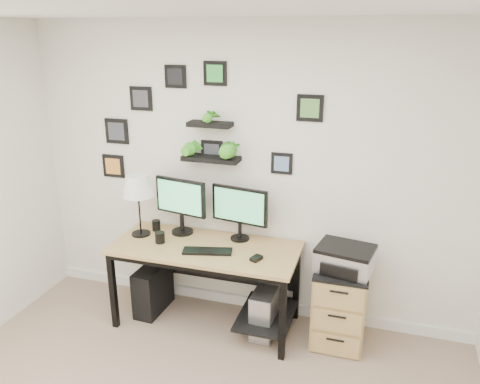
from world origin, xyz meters
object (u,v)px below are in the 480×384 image
(mug, at_px, (160,238))
(printer, at_px, (345,258))
(pc_tower_grey, at_px, (266,310))
(file_cabinet, at_px, (340,304))
(pc_tower_black, at_px, (153,288))
(monitor_right, at_px, (240,209))
(monitor_left, at_px, (181,202))
(desk, at_px, (211,258))
(table_lamp, at_px, (138,187))

(mug, bearing_deg, printer, 4.47)
(pc_tower_grey, distance_m, printer, 0.84)
(mug, relative_size, file_cabinet, 0.14)
(pc_tower_black, bearing_deg, mug, -27.19)
(monitor_right, height_order, pc_tower_black, monitor_right)
(monitor_left, height_order, pc_tower_grey, monitor_left)
(desk, distance_m, mug, 0.48)
(monitor_right, distance_m, file_cabinet, 1.16)
(mug, distance_m, printer, 1.57)
(mug, bearing_deg, desk, 10.39)
(monitor_right, height_order, file_cabinet, monitor_right)
(mug, height_order, pc_tower_grey, mug)
(desk, height_order, mug, mug)
(mug, xyz_separation_m, pc_tower_grey, (0.94, 0.06, -0.59))
(table_lamp, relative_size, mug, 5.83)
(file_cabinet, xyz_separation_m, printer, (0.01, -0.02, 0.44))
(monitor_left, height_order, table_lamp, table_lamp)
(desk, distance_m, file_cabinet, 1.16)
(pc_tower_black, xyz_separation_m, printer, (1.71, 0.04, 0.55))
(monitor_right, distance_m, pc_tower_grey, 0.90)
(table_lamp, xyz_separation_m, file_cabinet, (1.80, 0.03, -0.86))
(desk, relative_size, mug, 16.69)
(table_lamp, bearing_deg, pc_tower_grey, -2.32)
(pc_tower_black, bearing_deg, monitor_right, 15.74)
(monitor_left, xyz_separation_m, printer, (1.47, -0.12, -0.28))
(table_lamp, height_order, pc_tower_black, table_lamp)
(mug, relative_size, pc_tower_grey, 0.22)
(monitor_right, distance_m, pc_tower_black, 1.15)
(monitor_right, relative_size, pc_tower_black, 1.17)
(monitor_right, bearing_deg, pc_tower_grey, -34.36)
(desk, height_order, file_cabinet, desk)
(pc_tower_grey, xyz_separation_m, printer, (0.62, 0.06, 0.56))
(monitor_left, bearing_deg, file_cabinet, -4.18)
(pc_tower_grey, bearing_deg, file_cabinet, 7.41)
(monitor_right, relative_size, mug, 5.39)
(monitor_left, bearing_deg, printer, -4.76)
(monitor_left, height_order, printer, monitor_left)
(monitor_right, bearing_deg, file_cabinet, -7.83)
(mug, distance_m, pc_tower_black, 0.60)
(desk, xyz_separation_m, mug, (-0.44, -0.08, 0.17))
(table_lamp, height_order, file_cabinet, table_lamp)
(table_lamp, distance_m, mug, 0.48)
(table_lamp, distance_m, printer, 1.86)
(monitor_right, xyz_separation_m, printer, (0.92, -0.14, -0.27))
(monitor_left, distance_m, printer, 1.50)
(pc_tower_black, relative_size, file_cabinet, 0.66)
(printer, bearing_deg, monitor_right, 171.31)
(monitor_left, bearing_deg, mug, -111.93)
(desk, bearing_deg, pc_tower_black, 179.40)
(monitor_left, distance_m, pc_tower_black, 0.88)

